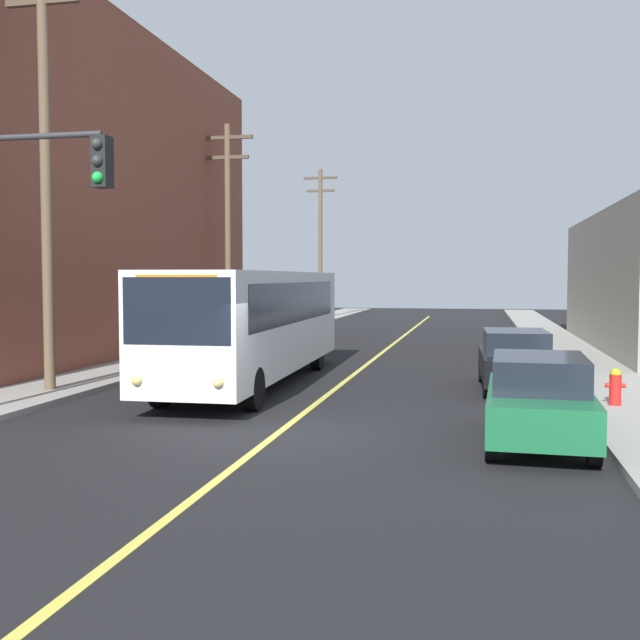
{
  "coord_description": "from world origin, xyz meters",
  "views": [
    {
      "loc": [
        3.81,
        -14.14,
        3.04
      ],
      "look_at": [
        0.0,
        3.82,
        2.0
      ],
      "focal_mm": 42.22,
      "sensor_mm": 36.0,
      "label": 1
    }
  ],
  "objects_px": {
    "parked_car_black": "(515,359)",
    "fire_hydrant": "(615,386)",
    "utility_pole_far": "(320,237)",
    "city_bus": "(255,320)",
    "parked_car_green": "(539,398)",
    "utility_pole_mid": "(228,222)",
    "traffic_signal_left_corner": "(13,215)",
    "utility_pole_near": "(45,148)"
  },
  "relations": [
    {
      "from": "fire_hydrant",
      "to": "utility_pole_far",
      "type": "bearing_deg",
      "value": 112.34
    },
    {
      "from": "parked_car_black",
      "to": "fire_hydrant",
      "type": "distance_m",
      "value": 3.56
    },
    {
      "from": "parked_car_black",
      "to": "fire_hydrant",
      "type": "height_order",
      "value": "parked_car_black"
    },
    {
      "from": "parked_car_black",
      "to": "fire_hydrant",
      "type": "xyz_separation_m",
      "value": [
        2.07,
        -2.89,
        -0.26
      ]
    },
    {
      "from": "parked_car_green",
      "to": "fire_hydrant",
      "type": "xyz_separation_m",
      "value": [
        1.95,
        3.8,
        -0.26
      ]
    },
    {
      "from": "utility_pole_mid",
      "to": "traffic_signal_left_corner",
      "type": "relative_size",
      "value": 1.64
    },
    {
      "from": "city_bus",
      "to": "fire_hydrant",
      "type": "height_order",
      "value": "city_bus"
    },
    {
      "from": "parked_car_green",
      "to": "traffic_signal_left_corner",
      "type": "xyz_separation_m",
      "value": [
        -10.31,
        -0.47,
        3.46
      ]
    },
    {
      "from": "utility_pole_far",
      "to": "fire_hydrant",
      "type": "height_order",
      "value": "utility_pole_far"
    },
    {
      "from": "parked_car_green",
      "to": "traffic_signal_left_corner",
      "type": "relative_size",
      "value": 0.74
    },
    {
      "from": "city_bus",
      "to": "utility_pole_far",
      "type": "distance_m",
      "value": 32.26
    },
    {
      "from": "utility_pole_near",
      "to": "utility_pole_mid",
      "type": "distance_m",
      "value": 15.58
    },
    {
      "from": "city_bus",
      "to": "utility_pole_mid",
      "type": "xyz_separation_m",
      "value": [
        -5.08,
        12.49,
        3.76
      ]
    },
    {
      "from": "city_bus",
      "to": "fire_hydrant",
      "type": "distance_m",
      "value": 9.71
    },
    {
      "from": "utility_pole_mid",
      "to": "traffic_signal_left_corner",
      "type": "distance_m",
      "value": 19.51
    },
    {
      "from": "utility_pole_near",
      "to": "parked_car_green",
      "type": "bearing_deg",
      "value": -15.63
    },
    {
      "from": "utility_pole_far",
      "to": "utility_pole_mid",
      "type": "bearing_deg",
      "value": -90.85
    },
    {
      "from": "utility_pole_mid",
      "to": "fire_hydrant",
      "type": "distance_m",
      "value": 21.42
    },
    {
      "from": "traffic_signal_left_corner",
      "to": "utility_pole_mid",
      "type": "bearing_deg",
      "value": 96.17
    },
    {
      "from": "city_bus",
      "to": "parked_car_black",
      "type": "distance_m",
      "value": 7.28
    },
    {
      "from": "parked_car_black",
      "to": "utility_pole_mid",
      "type": "xyz_separation_m",
      "value": [
        -12.29,
        12.2,
        4.74
      ]
    },
    {
      "from": "parked_car_green",
      "to": "utility_pole_mid",
      "type": "distance_m",
      "value": 23.09
    },
    {
      "from": "utility_pole_far",
      "to": "traffic_signal_left_corner",
      "type": "height_order",
      "value": "utility_pole_far"
    },
    {
      "from": "utility_pole_far",
      "to": "city_bus",
      "type": "bearing_deg",
      "value": -81.39
    },
    {
      "from": "city_bus",
      "to": "fire_hydrant",
      "type": "xyz_separation_m",
      "value": [
        9.28,
        -2.6,
        -1.23
      ]
    },
    {
      "from": "parked_car_black",
      "to": "utility_pole_far",
      "type": "height_order",
      "value": "utility_pole_far"
    },
    {
      "from": "city_bus",
      "to": "parked_car_green",
      "type": "relative_size",
      "value": 2.74
    },
    {
      "from": "traffic_signal_left_corner",
      "to": "utility_pole_far",
      "type": "bearing_deg",
      "value": 92.69
    },
    {
      "from": "fire_hydrant",
      "to": "city_bus",
      "type": "bearing_deg",
      "value": 164.35
    },
    {
      "from": "parked_car_green",
      "to": "fire_hydrant",
      "type": "relative_size",
      "value": 5.31
    },
    {
      "from": "parked_car_green",
      "to": "utility_pole_mid",
      "type": "height_order",
      "value": "utility_pole_mid"
    },
    {
      "from": "parked_car_black",
      "to": "utility_pole_mid",
      "type": "relative_size",
      "value": 0.45
    },
    {
      "from": "utility_pole_mid",
      "to": "utility_pole_far",
      "type": "bearing_deg",
      "value": 89.15
    },
    {
      "from": "parked_car_green",
      "to": "utility_pole_far",
      "type": "xyz_separation_m",
      "value": [
        -12.12,
        38.04,
        5.06
      ]
    },
    {
      "from": "parked_car_green",
      "to": "fire_hydrant",
      "type": "bearing_deg",
      "value": 62.78
    },
    {
      "from": "utility_pole_mid",
      "to": "fire_hydrant",
      "type": "xyz_separation_m",
      "value": [
        14.35,
        -15.09,
        -4.99
      ]
    },
    {
      "from": "traffic_signal_left_corner",
      "to": "parked_car_black",
      "type": "bearing_deg",
      "value": 35.07
    },
    {
      "from": "utility_pole_mid",
      "to": "fire_hydrant",
      "type": "relative_size",
      "value": 11.74
    },
    {
      "from": "utility_pole_far",
      "to": "traffic_signal_left_corner",
      "type": "bearing_deg",
      "value": -87.31
    },
    {
      "from": "utility_pole_near",
      "to": "utility_pole_far",
      "type": "xyz_separation_m",
      "value": [
        -0.19,
        34.7,
        -0.44
      ]
    },
    {
      "from": "parked_car_green",
      "to": "parked_car_black",
      "type": "bearing_deg",
      "value": 90.96
    },
    {
      "from": "utility_pole_far",
      "to": "fire_hydrant",
      "type": "bearing_deg",
      "value": -67.66
    }
  ]
}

